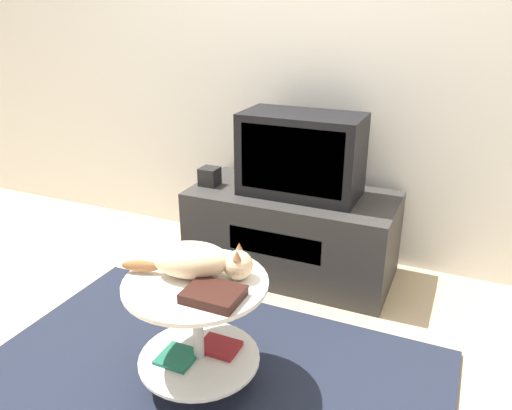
{
  "coord_description": "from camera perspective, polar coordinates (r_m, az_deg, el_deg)",
  "views": [
    {
      "loc": [
        0.89,
        -1.51,
        1.51
      ],
      "look_at": [
        -0.0,
        0.5,
        0.63
      ],
      "focal_mm": 35.0,
      "sensor_mm": 36.0,
      "label": 1
    }
  ],
  "objects": [
    {
      "name": "tv_stand",
      "position": [
        2.98,
        4.12,
        -3.19
      ],
      "size": [
        1.19,
        0.58,
        0.51
      ],
      "color": "#33302D",
      "rests_on": "ground_plane"
    },
    {
      "name": "ground_plane",
      "position": [
        2.32,
        -5.26,
        -19.01
      ],
      "size": [
        12.0,
        12.0,
        0.0
      ],
      "primitive_type": "plane",
      "color": "tan"
    },
    {
      "name": "coffee_table",
      "position": [
        2.08,
        -6.68,
        -13.02
      ],
      "size": [
        0.57,
        0.57,
        0.5
      ],
      "color": "#B2B2B7",
      "rests_on": "rug"
    },
    {
      "name": "rug",
      "position": [
        2.31,
        -5.26,
        -18.83
      ],
      "size": [
        2.0,
        1.21,
        0.02
      ],
      "color": "#1E2333",
      "rests_on": "ground_plane"
    },
    {
      "name": "tv",
      "position": [
        2.8,
        5.2,
        5.75
      ],
      "size": [
        0.67,
        0.35,
        0.46
      ],
      "color": "black",
      "rests_on": "tv_stand"
    },
    {
      "name": "cat",
      "position": [
        1.98,
        -6.68,
        -6.35
      ],
      "size": [
        0.51,
        0.26,
        0.14
      ],
      "rotation": [
        0.0,
        0.0,
        0.31
      ],
      "color": "beige",
      "rests_on": "coffee_table"
    },
    {
      "name": "dvd_box",
      "position": [
        1.85,
        -4.89,
        -10.16
      ],
      "size": [
        0.21,
        0.16,
        0.04
      ],
      "color": "black",
      "rests_on": "coffee_table"
    },
    {
      "name": "speaker",
      "position": [
        3.0,
        -5.33,
        3.27
      ],
      "size": [
        0.11,
        0.11,
        0.11
      ],
      "color": "black",
      "rests_on": "tv_stand"
    },
    {
      "name": "wall_back",
      "position": [
        3.06,
        7.3,
        17.67
      ],
      "size": [
        8.0,
        0.05,
        2.6
      ],
      "color": "silver",
      "rests_on": "ground_plane"
    }
  ]
}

